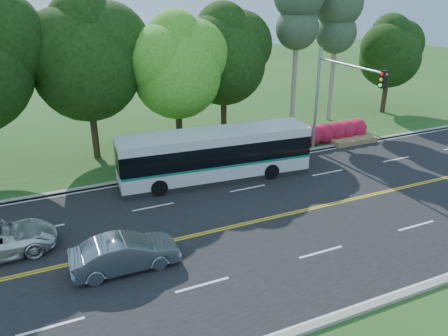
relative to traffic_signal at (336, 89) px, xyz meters
name	(u,v)px	position (x,y,z in m)	size (l,w,h in m)	color
ground	(288,214)	(-6.49, -5.40, -4.67)	(120.00, 120.00, 0.00)	#214F1A
road	(288,214)	(-6.49, -5.40, -4.66)	(60.00, 14.00, 0.02)	black
curb_north	(229,164)	(-6.49, 1.75, -4.60)	(60.00, 0.30, 0.15)	gray
curb_south	(392,299)	(-6.49, -12.55, -4.60)	(60.00, 0.30, 0.15)	gray
grass_verge	(218,155)	(-6.49, 3.60, -4.62)	(60.00, 4.00, 0.10)	#214F1A
lane_markings	(286,214)	(-6.59, -5.40, -4.65)	(57.60, 13.82, 0.00)	gold
tree_row	(123,52)	(-11.65, 6.73, 2.06)	(44.70, 9.10, 13.84)	black
bougainvillea_hedge	(314,135)	(0.69, 2.75, -3.95)	(9.50, 2.25, 1.50)	maroon
traffic_signal	(336,89)	(0.00, 0.00, 0.00)	(0.42, 6.10, 7.00)	#999BA1
transit_bus	(215,156)	(-8.18, 0.09, -3.20)	(11.34, 3.28, 2.93)	silver
sedan	(125,253)	(-14.93, -6.63, -3.94)	(1.50, 4.30, 1.42)	slate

